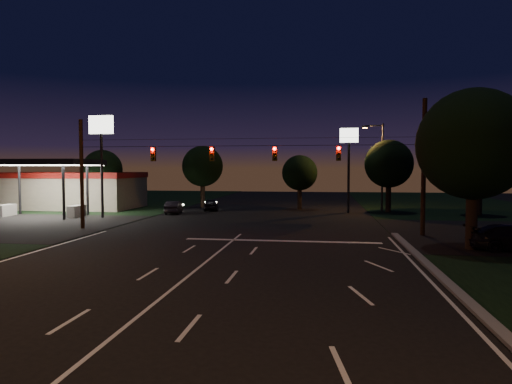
% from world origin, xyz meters
% --- Properties ---
extents(ground, '(140.00, 140.00, 0.00)m').
position_xyz_m(ground, '(0.00, 0.00, 0.00)').
color(ground, black).
rests_on(ground, ground).
extents(center_line, '(0.14, 40.00, 0.01)m').
position_xyz_m(center_line, '(0.00, -6.00, 0.01)').
color(center_line, silver).
rests_on(center_line, ground).
extents(stop_bar, '(12.00, 0.50, 0.01)m').
position_xyz_m(stop_bar, '(3.00, 11.50, 0.01)').
color(stop_bar, silver).
rests_on(stop_bar, ground).
extents(utility_pole_right, '(0.30, 0.30, 9.00)m').
position_xyz_m(utility_pole_right, '(12.00, 15.00, 0.00)').
color(utility_pole_right, black).
rests_on(utility_pole_right, ground).
extents(utility_pole_left, '(0.28, 0.28, 8.00)m').
position_xyz_m(utility_pole_left, '(-12.00, 15.00, 0.00)').
color(utility_pole_left, black).
rests_on(utility_pole_left, ground).
extents(signal_span, '(24.00, 0.40, 1.56)m').
position_xyz_m(signal_span, '(-0.00, 14.96, 5.50)').
color(signal_span, black).
rests_on(signal_span, ground).
extents(gas_station, '(14.20, 16.10, 5.25)m').
position_xyz_m(gas_station, '(-21.86, 30.39, 2.38)').
color(gas_station, gray).
rests_on(gas_station, ground).
extents(pole_sign_left_near, '(2.20, 0.30, 9.10)m').
position_xyz_m(pole_sign_left_near, '(-14.00, 22.00, 6.98)').
color(pole_sign_left_near, black).
rests_on(pole_sign_left_near, ground).
extents(pole_sign_right, '(1.80, 0.30, 8.40)m').
position_xyz_m(pole_sign_right, '(8.00, 30.00, 6.24)').
color(pole_sign_right, black).
rests_on(pole_sign_right, ground).
extents(street_light_right_far, '(2.20, 0.35, 9.00)m').
position_xyz_m(street_light_right_far, '(11.24, 32.00, 5.24)').
color(street_light_right_far, black).
rests_on(street_light_right_far, ground).
extents(tree_right_near, '(6.00, 6.00, 8.76)m').
position_xyz_m(tree_right_near, '(13.53, 10.17, 5.68)').
color(tree_right_near, black).
rests_on(tree_right_near, ground).
extents(tree_far_a, '(4.20, 4.20, 6.42)m').
position_xyz_m(tree_far_a, '(-17.98, 30.12, 4.26)').
color(tree_far_a, black).
rests_on(tree_far_a, ground).
extents(tree_far_b, '(4.60, 4.60, 6.98)m').
position_xyz_m(tree_far_b, '(-7.98, 34.13, 4.61)').
color(tree_far_b, black).
rests_on(tree_far_b, ground).
extents(tree_far_c, '(3.80, 3.80, 5.86)m').
position_xyz_m(tree_far_c, '(3.02, 33.10, 3.90)').
color(tree_far_c, black).
rests_on(tree_far_c, ground).
extents(tree_far_d, '(4.80, 4.80, 7.30)m').
position_xyz_m(tree_far_d, '(12.02, 31.13, 4.83)').
color(tree_far_d, black).
rests_on(tree_far_d, ground).
extents(tree_far_e, '(4.00, 4.00, 6.18)m').
position_xyz_m(tree_far_e, '(20.02, 29.11, 4.11)').
color(tree_far_e, black).
rests_on(tree_far_e, ground).
extents(car_oncoming_a, '(2.28, 3.89, 1.24)m').
position_xyz_m(car_oncoming_a, '(-6.24, 30.68, 0.62)').
color(car_oncoming_a, black).
rests_on(car_oncoming_a, ground).
extents(car_oncoming_b, '(1.85, 3.86, 1.22)m').
position_xyz_m(car_oncoming_b, '(-9.00, 26.83, 0.61)').
color(car_oncoming_b, black).
rests_on(car_oncoming_b, ground).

